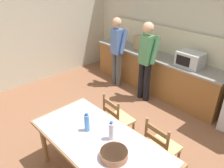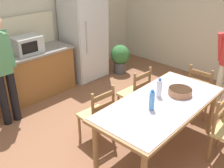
# 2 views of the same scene
# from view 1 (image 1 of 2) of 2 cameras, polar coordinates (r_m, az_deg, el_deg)

# --- Properties ---
(ground_plane) EXTENTS (8.32, 8.32, 0.00)m
(ground_plane) POSITION_cam_1_polar(r_m,az_deg,el_deg) (3.79, -1.07, -16.85)
(ground_plane) COLOR brown
(wall_back) EXTENTS (6.52, 0.12, 2.90)m
(wall_back) POSITION_cam_1_polar(r_m,az_deg,el_deg) (5.01, 23.00, 11.62)
(wall_back) COLOR beige
(wall_back) RESTS_ON ground
(wall_left) EXTENTS (0.12, 5.20, 2.90)m
(wall_left) POSITION_cam_1_polar(r_m,az_deg,el_deg) (5.73, -23.67, 13.30)
(wall_left) COLOR beige
(wall_left) RESTS_ON ground
(kitchen_counter) EXTENTS (3.43, 0.66, 0.89)m
(kitchen_counter) POSITION_cam_1_polar(r_m,az_deg,el_deg) (5.41, 10.80, 3.12)
(kitchen_counter) COLOR brown
(kitchen_counter) RESTS_ON ground
(counter_splashback) EXTENTS (3.39, 0.03, 0.60)m
(counter_splashback) POSITION_cam_1_polar(r_m,az_deg,el_deg) (5.40, 13.61, 11.21)
(counter_splashback) COLOR beige
(counter_splashback) RESTS_ON kitchen_counter
(microwave) EXTENTS (0.50, 0.39, 0.30)m
(microwave) POSITION_cam_1_polar(r_m,az_deg,el_deg) (4.73, 19.74, 6.11)
(microwave) COLOR #B2B7BC
(microwave) RESTS_ON kitchen_counter
(paper_bag) EXTENTS (0.24, 0.16, 0.36)m
(paper_bag) POSITION_cam_1_polar(r_m,az_deg,el_deg) (5.46, 7.12, 10.64)
(paper_bag) COLOR tan
(paper_bag) RESTS_ON kitchen_counter
(dining_table) EXTENTS (1.96, 0.98, 0.77)m
(dining_table) POSITION_cam_1_polar(r_m,az_deg,el_deg) (2.88, -3.30, -15.40)
(dining_table) COLOR olive
(dining_table) RESTS_ON ground
(bottle_near_centre) EXTENTS (0.07, 0.07, 0.27)m
(bottle_near_centre) POSITION_cam_1_polar(r_m,az_deg,el_deg) (2.89, -6.57, -9.99)
(bottle_near_centre) COLOR #4C8ED6
(bottle_near_centre) RESTS_ON dining_table
(bottle_off_centre) EXTENTS (0.07, 0.07, 0.27)m
(bottle_off_centre) POSITION_cam_1_polar(r_m,az_deg,el_deg) (2.75, -0.20, -12.18)
(bottle_off_centre) COLOR silver
(bottle_off_centre) RESTS_ON dining_table
(serving_bowl) EXTENTS (0.32, 0.32, 0.09)m
(serving_bowl) POSITION_cam_1_polar(r_m,az_deg,el_deg) (2.57, 0.53, -17.78)
(serving_bowl) COLOR #9E6642
(serving_bowl) RESTS_ON dining_table
(chair_side_far_right) EXTENTS (0.43, 0.42, 0.91)m
(chair_side_far_right) POSITION_cam_1_polar(r_m,az_deg,el_deg) (3.27, 12.61, -15.82)
(chair_side_far_right) COLOR olive
(chair_side_far_right) RESTS_ON ground
(chair_side_far_left) EXTENTS (0.45, 0.43, 0.91)m
(chair_side_far_left) POSITION_cam_1_polar(r_m,az_deg,el_deg) (3.68, 1.37, -9.32)
(chair_side_far_left) COLOR olive
(chair_side_far_left) RESTS_ON ground
(person_at_sink) EXTENTS (0.43, 0.29, 1.70)m
(person_at_sink) POSITION_cam_1_polar(r_m,az_deg,el_deg) (5.34, 1.28, 9.13)
(person_at_sink) COLOR #4C4C4C
(person_at_sink) RESTS_ON ground
(person_at_counter) EXTENTS (0.44, 0.30, 1.75)m
(person_at_counter) POSITION_cam_1_polar(r_m,az_deg,el_deg) (4.71, 8.89, 6.60)
(person_at_counter) COLOR black
(person_at_counter) RESTS_ON ground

